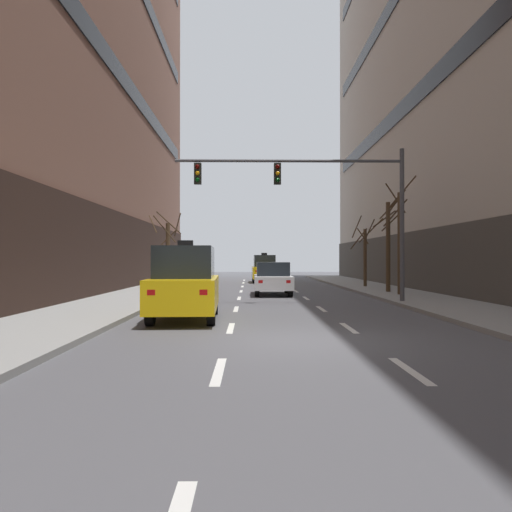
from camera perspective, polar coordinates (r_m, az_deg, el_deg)
ground_plane at (r=11.25m, az=4.72°, el=-9.62°), size 120.00×120.00×0.00m
sidewalk_left at (r=12.42m, az=-26.74°, el=-8.37°), size 3.58×80.00×0.14m
lane_stripe_l1_s3 at (r=8.27m, az=-4.28°, el=-12.97°), size 0.16×2.00×0.01m
lane_stripe_l1_s4 at (r=13.19m, az=-2.91°, el=-8.23°), size 0.16×2.00×0.01m
lane_stripe_l1_s5 at (r=18.15m, az=-2.29°, el=-6.08°), size 0.16×2.00×0.01m
lane_stripe_l1_s6 at (r=23.13m, az=-1.95°, el=-4.85°), size 0.16×2.00×0.01m
lane_stripe_l1_s7 at (r=28.11m, az=-1.72°, el=-4.05°), size 0.16×2.00×0.01m
lane_stripe_l1_s8 at (r=33.10m, az=-1.57°, el=-3.50°), size 0.16×2.00×0.01m
lane_stripe_l1_s9 at (r=38.10m, az=-1.45°, el=-3.09°), size 0.16×2.00×0.01m
lane_stripe_l1_s10 at (r=43.09m, az=-1.36°, el=-2.78°), size 0.16×2.00×0.01m
lane_stripe_l2_s3 at (r=8.65m, az=17.20°, el=-12.39°), size 0.16×2.00×0.01m
lane_stripe_l2_s4 at (r=13.43m, az=10.56°, el=-8.08°), size 0.16×2.00×0.01m
lane_stripe_l2_s5 at (r=18.33m, az=7.49°, el=-6.02°), size 0.16×2.00×0.01m
lane_stripe_l2_s6 at (r=23.27m, az=5.73°, el=-4.82°), size 0.16×2.00×0.01m
lane_stripe_l2_s7 at (r=28.23m, az=4.60°, el=-4.04°), size 0.16×2.00×0.01m
lane_stripe_l2_s8 at (r=33.20m, az=3.80°, el=-3.49°), size 0.16×2.00×0.01m
lane_stripe_l2_s9 at (r=38.18m, az=3.21°, el=-3.08°), size 0.16×2.00×0.01m
lane_stripe_l2_s10 at (r=43.17m, az=2.76°, el=-2.77°), size 0.16×2.00×0.01m
taxi_driving_0 at (r=38.72m, az=0.95°, el=-1.48°), size 1.92×4.43×2.31m
taxi_driving_1 at (r=15.07m, az=-8.09°, el=-3.10°), size 2.07×4.59×2.37m
car_driving_2 at (r=25.29m, az=1.92°, el=-2.62°), size 1.88×4.44×1.66m
traffic_signal_0 at (r=20.22m, az=7.45°, el=7.32°), size 9.18×0.35×6.10m
street_tree_0 at (r=26.59m, az=14.95°, el=1.61°), size 1.56×1.73×5.49m
street_tree_1 at (r=31.59m, az=12.35°, el=0.46°), size 2.05×1.73×4.46m
street_tree_2 at (r=30.93m, az=-10.09°, el=0.63°), size 2.16×2.10×4.53m
street_tree_3 at (r=24.66m, az=16.14°, el=1.81°), size 1.57×1.04×5.72m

